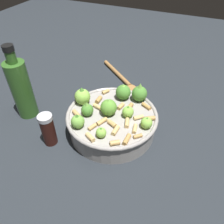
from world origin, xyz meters
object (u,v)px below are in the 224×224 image
pepper_shaker (48,129)px  olive_oil_bottle (21,88)px  cooking_pan (112,119)px  wooden_spoon (121,77)px

pepper_shaker → olive_oil_bottle: size_ratio=0.42×
cooking_pan → wooden_spoon: cooking_pan is taller
cooking_pan → olive_oil_bottle: (0.28, 0.04, 0.06)m
olive_oil_bottle → cooking_pan: bearing=-171.5°
cooking_pan → wooden_spoon: size_ratio=1.25×
olive_oil_bottle → wooden_spoon: (-0.20, -0.32, -0.09)m
olive_oil_bottle → wooden_spoon: olive_oil_bottle is taller
cooking_pan → olive_oil_bottle: size_ratio=1.12×
olive_oil_bottle → pepper_shaker: bearing=152.2°
pepper_shaker → olive_oil_bottle: (0.14, -0.07, 0.05)m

